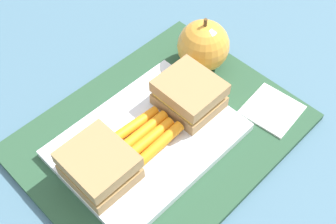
% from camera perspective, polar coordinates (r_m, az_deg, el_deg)
% --- Properties ---
extents(ground_plane, '(2.40, 2.40, 0.00)m').
position_cam_1_polar(ground_plane, '(0.58, -0.87, -3.21)').
color(ground_plane, '#42667A').
extents(lunchbag_mat, '(0.36, 0.28, 0.01)m').
position_cam_1_polar(lunchbag_mat, '(0.58, -0.87, -2.93)').
color(lunchbag_mat, '#284C33').
rests_on(lunchbag_mat, ground_plane).
extents(food_tray, '(0.23, 0.17, 0.01)m').
position_cam_1_polar(food_tray, '(0.56, -2.71, -3.77)').
color(food_tray, white).
rests_on(food_tray, lunchbag_mat).
extents(sandwich_half_left, '(0.07, 0.08, 0.04)m').
position_cam_1_polar(sandwich_half_left, '(0.51, -9.19, -7.09)').
color(sandwich_half_left, '#9E7A4C').
rests_on(sandwich_half_left, food_tray).
extents(sandwich_half_right, '(0.07, 0.08, 0.04)m').
position_cam_1_polar(sandwich_half_right, '(0.57, 2.86, 2.39)').
color(sandwich_half_right, '#9E7A4C').
rests_on(sandwich_half_right, food_tray).
extents(carrot_sticks_bundle, '(0.08, 0.06, 0.02)m').
position_cam_1_polar(carrot_sticks_bundle, '(0.55, -2.78, -3.00)').
color(carrot_sticks_bundle, orange).
rests_on(carrot_sticks_bundle, food_tray).
extents(apple, '(0.08, 0.08, 0.09)m').
position_cam_1_polar(apple, '(0.63, 4.74, 8.81)').
color(apple, gold).
rests_on(apple, lunchbag_mat).
extents(paper_napkin, '(0.08, 0.08, 0.00)m').
position_cam_1_polar(paper_napkin, '(0.61, 13.73, 0.30)').
color(paper_napkin, white).
rests_on(paper_napkin, lunchbag_mat).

